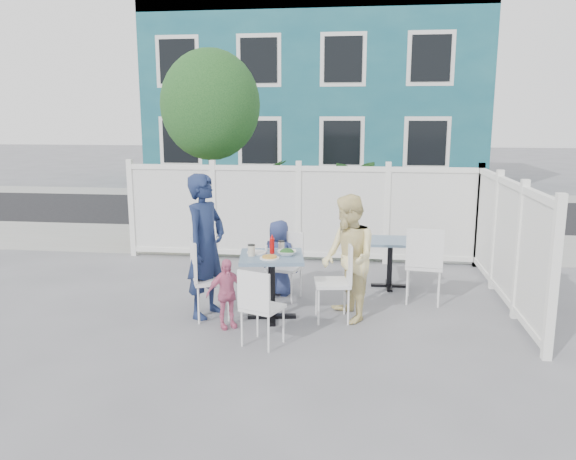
# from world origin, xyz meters

# --- Properties ---
(ground) EXTENTS (80.00, 80.00, 0.00)m
(ground) POSITION_xyz_m (0.00, 0.00, 0.00)
(ground) COLOR slate
(near_sidewalk) EXTENTS (24.00, 2.60, 0.01)m
(near_sidewalk) POSITION_xyz_m (0.00, 3.80, 0.01)
(near_sidewalk) COLOR gray
(near_sidewalk) RESTS_ON ground
(street) EXTENTS (24.00, 5.00, 0.01)m
(street) POSITION_xyz_m (0.00, 7.50, 0.00)
(street) COLOR black
(street) RESTS_ON ground
(far_sidewalk) EXTENTS (24.00, 1.60, 0.01)m
(far_sidewalk) POSITION_xyz_m (0.00, 10.60, 0.01)
(far_sidewalk) COLOR gray
(far_sidewalk) RESTS_ON ground
(building) EXTENTS (11.00, 6.00, 6.00)m
(building) POSITION_xyz_m (-0.50, 14.00, 3.00)
(building) COLOR #165264
(building) RESTS_ON ground
(fence_back) EXTENTS (5.86, 0.08, 1.60)m
(fence_back) POSITION_xyz_m (0.10, 2.40, 0.78)
(fence_back) COLOR white
(fence_back) RESTS_ON ground
(fence_right) EXTENTS (0.08, 3.66, 1.60)m
(fence_right) POSITION_xyz_m (3.00, 0.60, 0.78)
(fence_right) COLOR white
(fence_right) RESTS_ON ground
(tree) EXTENTS (1.80, 1.62, 3.59)m
(tree) POSITION_xyz_m (-1.60, 3.30, 2.59)
(tree) COLOR #382316
(tree) RESTS_ON ground
(utility_cabinet) EXTENTS (0.76, 0.58, 1.31)m
(utility_cabinet) POSITION_xyz_m (-2.20, 4.00, 0.65)
(utility_cabinet) COLOR gold
(utility_cabinet) RESTS_ON ground
(potted_shrub_a) EXTENTS (0.98, 0.98, 1.65)m
(potted_shrub_a) POSITION_xyz_m (-0.55, 3.10, 0.82)
(potted_shrub_a) COLOR #123817
(potted_shrub_a) RESTS_ON ground
(potted_shrub_b) EXTENTS (1.54, 1.37, 1.58)m
(potted_shrub_b) POSITION_xyz_m (1.28, 3.00, 0.79)
(potted_shrub_b) COLOR #123817
(potted_shrub_b) RESTS_ON ground
(main_table) EXTENTS (0.85, 0.85, 0.78)m
(main_table) POSITION_xyz_m (0.09, -0.39, 0.61)
(main_table) COLOR slate
(main_table) RESTS_ON ground
(spare_table) EXTENTS (0.65, 0.65, 0.69)m
(spare_table) POSITION_xyz_m (1.55, 1.08, 0.53)
(spare_table) COLOR slate
(spare_table) RESTS_ON ground
(chair_left) EXTENTS (0.56, 0.57, 0.96)m
(chair_left) POSITION_xyz_m (-0.72, -0.49, 0.56)
(chair_left) COLOR white
(chair_left) RESTS_ON ground
(chair_right) EXTENTS (0.47, 0.48, 0.94)m
(chair_right) POSITION_xyz_m (0.89, -0.34, 0.55)
(chair_right) COLOR white
(chair_right) RESTS_ON ground
(chair_back) EXTENTS (0.49, 0.48, 0.88)m
(chair_back) POSITION_xyz_m (0.16, 0.43, 0.51)
(chair_back) COLOR white
(chair_back) RESTS_ON ground
(chair_near) EXTENTS (0.49, 0.48, 0.84)m
(chair_near) POSITION_xyz_m (0.09, -1.26, 0.49)
(chair_near) COLOR white
(chair_near) RESTS_ON ground
(chair_spare) EXTENTS (0.51, 0.50, 1.01)m
(chair_spare) POSITION_xyz_m (1.95, 0.39, 0.59)
(chair_spare) COLOR white
(chair_spare) RESTS_ON ground
(man) EXTENTS (0.60, 0.73, 1.74)m
(man) POSITION_xyz_m (-0.71, -0.37, 0.87)
(man) COLOR #192549
(man) RESTS_ON ground
(woman) EXTENTS (0.81, 0.90, 1.51)m
(woman) POSITION_xyz_m (0.99, -0.31, 0.75)
(woman) COLOR #F8D553
(woman) RESTS_ON ground
(boy) EXTENTS (0.58, 0.46, 1.03)m
(boy) POSITION_xyz_m (0.04, 0.53, 0.52)
(boy) COLOR navy
(boy) RESTS_ON ground
(toddler) EXTENTS (0.51, 0.43, 0.81)m
(toddler) POSITION_xyz_m (-0.38, -0.76, 0.41)
(toddler) COLOR #D96B93
(toddler) RESTS_ON ground
(plate_main) EXTENTS (0.23, 0.23, 0.01)m
(plate_main) POSITION_xyz_m (0.09, -0.56, 0.79)
(plate_main) COLOR white
(plate_main) RESTS_ON main_table
(plate_side) EXTENTS (0.24, 0.24, 0.02)m
(plate_side) POSITION_xyz_m (-0.11, -0.31, 0.79)
(plate_side) COLOR white
(plate_side) RESTS_ON main_table
(salad_bowl) EXTENTS (0.22, 0.22, 0.05)m
(salad_bowl) POSITION_xyz_m (0.27, -0.37, 0.81)
(salad_bowl) COLOR white
(salad_bowl) RESTS_ON main_table
(coffee_cup_a) EXTENTS (0.08, 0.08, 0.13)m
(coffee_cup_a) POSITION_xyz_m (-0.14, -0.45, 0.85)
(coffee_cup_a) COLOR beige
(coffee_cup_a) RESTS_ON main_table
(coffee_cup_b) EXTENTS (0.07, 0.07, 0.11)m
(coffee_cup_b) POSITION_xyz_m (0.17, -0.14, 0.84)
(coffee_cup_b) COLOR beige
(coffee_cup_b) RESTS_ON main_table
(ketchup_bottle) EXTENTS (0.06, 0.06, 0.18)m
(ketchup_bottle) POSITION_xyz_m (0.08, -0.30, 0.88)
(ketchup_bottle) COLOR #AE0909
(ketchup_bottle) RESTS_ON main_table
(salt_shaker) EXTENTS (0.03, 0.03, 0.07)m
(salt_shaker) POSITION_xyz_m (-0.01, -0.18, 0.82)
(salt_shaker) COLOR white
(salt_shaker) RESTS_ON main_table
(pepper_shaker) EXTENTS (0.03, 0.03, 0.07)m
(pepper_shaker) POSITION_xyz_m (0.06, -0.16, 0.82)
(pepper_shaker) COLOR black
(pepper_shaker) RESTS_ON main_table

